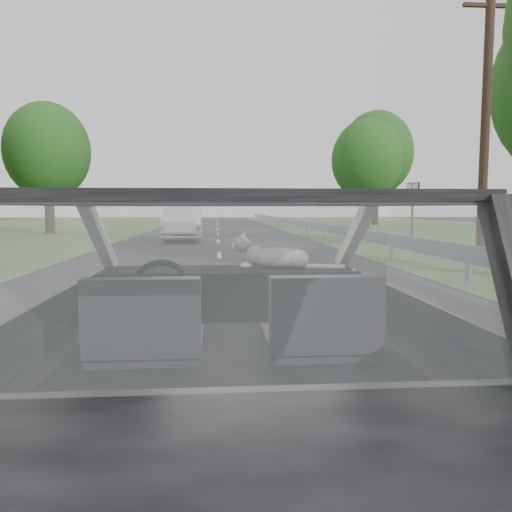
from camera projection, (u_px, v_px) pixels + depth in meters
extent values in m
plane|color=black|center=(233.00, 470.00, 2.64)|extent=(140.00, 140.00, 0.00)
cube|color=black|center=(233.00, 336.00, 2.57)|extent=(1.80, 4.00, 1.45)
cube|color=black|center=(229.00, 292.00, 3.18)|extent=(1.58, 0.45, 0.30)
cube|color=#212229|center=(146.00, 321.00, 2.24)|extent=(0.50, 0.72, 0.42)
cube|color=#212229|center=(321.00, 318.00, 2.30)|extent=(0.50, 0.72, 0.42)
torus|color=black|center=(161.00, 290.00, 2.85)|extent=(0.36, 0.36, 0.04)
ellipsoid|color=gray|center=(278.00, 256.00, 3.20)|extent=(0.54, 0.25, 0.23)
cube|color=gray|center=(387.00, 239.00, 12.85)|extent=(0.05, 90.00, 0.32)
imported|color=silver|center=(183.00, 223.00, 20.91)|extent=(1.85, 4.47, 1.46)
cube|color=#11441D|center=(412.00, 213.00, 19.19)|extent=(0.20, 0.94, 2.34)
cylinder|color=#452D23|center=(485.00, 121.00, 13.24)|extent=(0.26, 0.26, 7.36)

